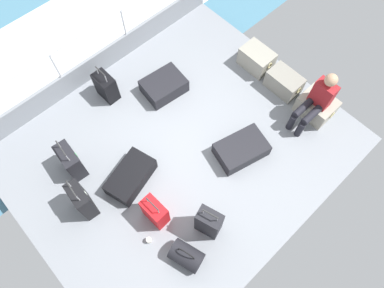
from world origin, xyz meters
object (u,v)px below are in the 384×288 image
object	(u,v)px
passenger_seated	(317,100)
paper_cup	(149,240)
suitcase_5	(82,200)
suitcase_4	(106,87)
cargo_crate_1	(284,82)
cargo_crate_2	(316,106)
suitcase_2	(209,222)
suitcase_3	(131,177)
suitcase_6	(71,161)
duffel_bag	(186,256)
suitcase_0	(241,149)
suitcase_1	(155,212)
cargo_crate_0	(257,59)
suitcase_7	(164,86)

from	to	relation	value
passenger_seated	paper_cup	size ratio (longest dim) A/B	10.56
suitcase_5	paper_cup	bearing A→B (deg)	18.86
suitcase_4	cargo_crate_1	bearing A→B (deg)	49.66
cargo_crate_2	suitcase_2	size ratio (longest dim) A/B	0.78
suitcase_2	suitcase_3	xyz separation A→B (m)	(-1.36, -0.35, -0.19)
paper_cup	suitcase_6	bearing A→B (deg)	-175.90
paper_cup	suitcase_3	bearing A→B (deg)	155.99
cargo_crate_2	suitcase_2	distance (m)	2.76
passenger_seated	duffel_bag	world-z (taller)	passenger_seated
suitcase_0	suitcase_1	distance (m)	1.70
cargo_crate_0	suitcase_1	size ratio (longest dim) A/B	0.93
suitcase_0	suitcase_4	size ratio (longest dim) A/B	1.30
cargo_crate_1	suitcase_2	size ratio (longest dim) A/B	0.80
passenger_seated	duffel_bag	bearing A→B (deg)	-84.75
cargo_crate_0	cargo_crate_2	xyz separation A→B (m)	(1.38, -0.01, -0.01)
suitcase_7	suitcase_0	bearing A→B (deg)	3.08
duffel_bag	paper_cup	size ratio (longest dim) A/B	5.20
suitcase_2	suitcase_4	world-z (taller)	suitcase_2
suitcase_5	suitcase_0	bearing A→B (deg)	67.73
cargo_crate_1	suitcase_3	size ratio (longest dim) A/B	0.71
cargo_crate_0	suitcase_5	bearing A→B (deg)	-88.70
suitcase_5	suitcase_7	distance (m)	2.41
suitcase_5	cargo_crate_1	bearing A→B (deg)	81.23
cargo_crate_1	paper_cup	size ratio (longest dim) A/B	6.34
passenger_seated	paper_cup	xyz separation A→B (m)	(-0.26, -3.33, -0.50)
passenger_seated	suitcase_0	size ratio (longest dim) A/B	1.17
suitcase_1	duffel_bag	distance (m)	0.75
suitcase_2	suitcase_7	world-z (taller)	suitcase_2
suitcase_5	suitcase_3	bearing A→B (deg)	81.33
cargo_crate_2	suitcase_0	xyz separation A→B (m)	(-0.33, -1.50, -0.05)
cargo_crate_0	suitcase_5	size ratio (longest dim) A/B	0.72
suitcase_1	suitcase_0	bearing A→B (deg)	85.50
cargo_crate_0	suitcase_4	size ratio (longest dim) A/B	0.89
suitcase_6	duffel_bag	distance (m)	2.26
paper_cup	cargo_crate_2	bearing A→B (deg)	85.82
suitcase_3	suitcase_7	xyz separation A→B (m)	(-0.94, 1.50, 0.00)
suitcase_4	suitcase_7	bearing A→B (deg)	52.79
passenger_seated	cargo_crate_1	bearing A→B (deg)	167.18
suitcase_3	cargo_crate_0	bearing A→B (deg)	93.75
cargo_crate_0	suitcase_3	bearing A→B (deg)	-86.25
cargo_crate_2	suitcase_7	bearing A→B (deg)	-142.84
suitcase_2	suitcase_5	bearing A→B (deg)	-143.08
suitcase_2	suitcase_6	bearing A→B (deg)	-157.57
cargo_crate_2	suitcase_5	xyz separation A→B (m)	(-1.29, -3.86, 0.15)
suitcase_4	paper_cup	xyz separation A→B (m)	(2.45, -1.12, -0.21)
cargo_crate_2	suitcase_3	world-z (taller)	cargo_crate_2
suitcase_3	suitcase_0	bearing A→B (deg)	61.97
passenger_seated	cargo_crate_2	bearing A→B (deg)	90.00
suitcase_0	suitcase_1	bearing A→B (deg)	-94.50
suitcase_0	suitcase_2	xyz separation A→B (m)	(0.51, -1.24, 0.19)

